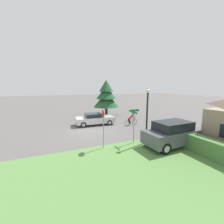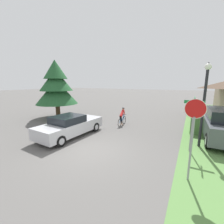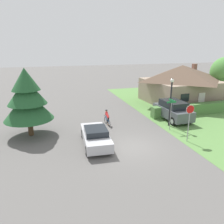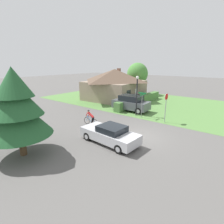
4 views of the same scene
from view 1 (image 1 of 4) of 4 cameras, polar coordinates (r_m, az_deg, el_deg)
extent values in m
plane|color=#5B5956|center=(15.83, -8.03, -7.19)|extent=(140.00, 140.00, 0.00)
cube|color=#BCBCC1|center=(18.21, -6.44, -2.96)|extent=(2.09, 4.67, 0.70)
cube|color=black|center=(18.05, -7.21, -1.25)|extent=(1.71, 1.95, 0.44)
cylinder|color=black|center=(19.44, -2.52, -2.96)|extent=(0.28, 0.65, 0.63)
cylinder|color=#ADADB2|center=(19.44, -2.52, -2.96)|extent=(0.28, 0.38, 0.37)
cylinder|color=black|center=(17.94, -0.97, -4.02)|extent=(0.28, 0.65, 0.63)
cylinder|color=#ADADB2|center=(17.94, -0.97, -4.02)|extent=(0.28, 0.38, 0.37)
cylinder|color=black|center=(18.77, -11.62, -3.60)|extent=(0.28, 0.65, 0.63)
cylinder|color=#ADADB2|center=(18.77, -11.62, -3.60)|extent=(0.28, 0.38, 0.37)
cylinder|color=black|center=(17.22, -10.83, -4.78)|extent=(0.28, 0.65, 0.63)
cylinder|color=#ADADB2|center=(17.22, -10.83, -4.78)|extent=(0.28, 0.38, 0.37)
torus|color=black|center=(17.77, 5.86, -4.19)|extent=(0.07, 0.68, 0.68)
torus|color=black|center=(18.33, 8.60, -3.82)|extent=(0.07, 0.68, 0.68)
cylinder|color=#1E66B2|center=(17.87, 6.57, -3.61)|extent=(0.05, 0.18, 0.54)
cylinder|color=#1E66B2|center=(18.07, 7.59, -3.37)|extent=(0.07, 0.65, 0.63)
cylinder|color=#1E66B2|center=(17.97, 7.42, -2.57)|extent=(0.08, 0.77, 0.11)
cylinder|color=#1E66B2|center=(17.87, 6.30, -4.30)|extent=(0.05, 0.34, 0.15)
cylinder|color=#1E66B2|center=(17.77, 6.12, -3.50)|extent=(0.04, 0.22, 0.43)
cylinder|color=#1E66B2|center=(18.25, 8.51, -3.08)|extent=(0.04, 0.12, 0.50)
cylinder|color=black|center=(18.18, 8.43, -2.34)|extent=(0.44, 0.05, 0.02)
ellipsoid|color=black|center=(17.77, 6.39, -2.74)|extent=(0.09, 0.20, 0.05)
cylinder|color=black|center=(17.81, 6.35, -3.26)|extent=(0.12, 0.25, 0.45)
cylinder|color=black|center=(17.90, 6.79, -3.47)|extent=(0.12, 0.26, 0.60)
cylinder|color=tan|center=(17.93, 6.53, -4.35)|extent=(0.08, 0.08, 0.30)
cylinder|color=tan|center=(17.99, 7.04, -4.63)|extent=(0.17, 0.08, 0.21)
cylinder|color=red|center=(17.88, 7.18, -1.91)|extent=(0.26, 0.71, 0.57)
cylinder|color=red|center=(18.02, 7.81, -1.85)|extent=(0.08, 0.25, 0.36)
cylinder|color=red|center=(18.16, 8.57, -1.78)|extent=(0.08, 0.25, 0.36)
sphere|color=tan|center=(17.97, 7.97, -0.78)|extent=(0.19, 0.19, 0.19)
ellipsoid|color=black|center=(17.96, 7.97, -0.62)|extent=(0.22, 0.18, 0.12)
cube|color=#4C5156|center=(12.59, 21.92, -8.46)|extent=(2.18, 4.56, 0.97)
cube|color=black|center=(12.37, 22.16, -4.86)|extent=(1.87, 2.75, 0.67)
cylinder|color=black|center=(14.38, 23.33, -7.96)|extent=(0.26, 0.82, 0.81)
cylinder|color=#ADADB2|center=(14.38, 23.33, -7.96)|extent=(0.27, 0.48, 0.47)
cylinder|color=black|center=(13.31, 29.33, -9.83)|extent=(0.26, 0.82, 0.81)
cylinder|color=#ADADB2|center=(13.31, 29.33, -9.83)|extent=(0.27, 0.48, 0.47)
cylinder|color=black|center=(12.34, 13.68, -10.32)|extent=(0.26, 0.82, 0.81)
cylinder|color=#ADADB2|center=(12.34, 13.68, -10.32)|extent=(0.27, 0.48, 0.47)
cylinder|color=black|center=(11.07, 19.79, -13.00)|extent=(0.26, 0.82, 0.81)
cylinder|color=#ADADB2|center=(11.07, 19.79, -13.00)|extent=(0.27, 0.48, 0.47)
cylinder|color=gray|center=(11.21, -3.29, -7.96)|extent=(0.07, 0.07, 2.35)
cylinder|color=red|center=(10.86, -3.37, -0.70)|extent=(0.63, 0.07, 0.63)
cylinder|color=silver|center=(10.86, -3.37, -0.70)|extent=(0.66, 0.07, 0.66)
cylinder|color=black|center=(12.24, 13.12, -2.47)|extent=(0.14, 0.14, 4.09)
sphere|color=white|center=(11.98, 13.52, 7.84)|extent=(0.33, 0.33, 0.33)
cone|color=black|center=(11.98, 13.56, 8.61)|extent=(0.20, 0.20, 0.13)
cylinder|color=gray|center=(12.30, 8.29, -6.13)|extent=(0.06, 0.06, 2.47)
cube|color=#197238|center=(12.01, 8.44, -0.17)|extent=(0.90, 0.03, 0.16)
cube|color=#197238|center=(11.98, 8.46, 0.58)|extent=(0.03, 0.90, 0.16)
cylinder|color=#4C3823|center=(23.71, -2.18, 0.30)|extent=(0.42, 0.42, 1.41)
cone|color=#23562D|center=(23.48, -2.21, 4.79)|extent=(3.94, 3.94, 2.32)
cone|color=#23562D|center=(23.41, -2.23, 7.57)|extent=(3.07, 3.07, 2.04)
cone|color=#23562D|center=(23.40, -2.24, 9.98)|extent=(2.20, 2.20, 1.76)
camera|label=2|loc=(10.43, -33.93, 1.97)|focal=24.00mm
camera|label=3|loc=(22.49, -50.54, 12.89)|focal=35.00mm
camera|label=4|loc=(26.50, -28.97, 11.05)|focal=28.00mm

